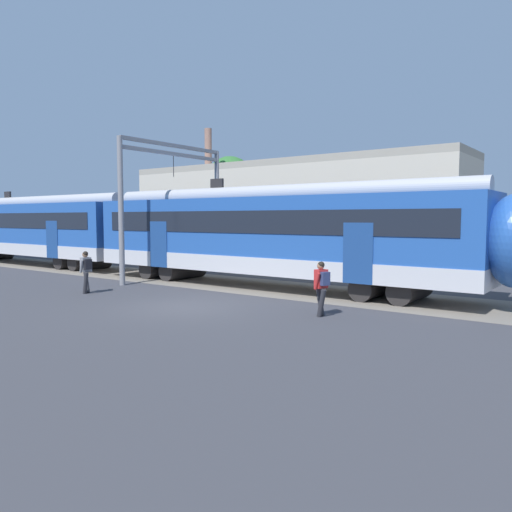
# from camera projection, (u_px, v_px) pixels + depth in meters

# --- Properties ---
(ground_plane) EXTENTS (160.00, 160.00, 0.00)m
(ground_plane) POSITION_uv_depth(u_px,v_px,m) (187.00, 307.00, 16.63)
(ground_plane) COLOR #38383D
(track_bed) EXTENTS (80.00, 4.40, 0.01)m
(track_bed) POSITION_uv_depth(u_px,v_px,m) (105.00, 271.00, 27.83)
(track_bed) COLOR slate
(track_bed) RESTS_ON ground
(commuter_train) EXTENTS (38.05, 3.07, 4.73)m
(commuter_train) POSITION_uv_depth(u_px,v_px,m) (133.00, 231.00, 26.19)
(commuter_train) COLOR silver
(commuter_train) RESTS_ON ground
(pedestrian_grey) EXTENTS (0.62, 0.58, 1.67)m
(pedestrian_grey) POSITION_uv_depth(u_px,v_px,m) (86.00, 268.00, 19.51)
(pedestrian_grey) COLOR #28282D
(pedestrian_grey) RESTS_ON ground
(pedestrian_red) EXTENTS (0.58, 0.64, 1.67)m
(pedestrian_red) POSITION_uv_depth(u_px,v_px,m) (321.00, 284.00, 14.92)
(pedestrian_red) COLOR #28282D
(pedestrian_red) RESTS_ON ground
(catenary_gantry) EXTENTS (0.24, 6.64, 6.53)m
(catenary_gantry) POSITION_uv_depth(u_px,v_px,m) (174.00, 190.00, 24.24)
(catenary_gantry) COLOR gray
(catenary_gantry) RESTS_ON ground
(background_building) EXTENTS (21.91, 5.00, 9.20)m
(background_building) POSITION_uv_depth(u_px,v_px,m) (287.00, 214.00, 31.40)
(background_building) COLOR beige
(background_building) RESTS_ON ground
(street_tree_left) EXTENTS (3.62, 3.62, 7.61)m
(street_tree_left) POSITION_uv_depth(u_px,v_px,m) (230.00, 181.00, 37.71)
(street_tree_left) COLOR brown
(street_tree_left) RESTS_ON ground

